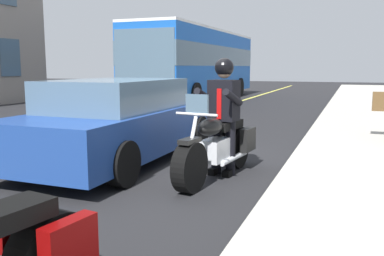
% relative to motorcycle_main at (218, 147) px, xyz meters
% --- Properties ---
extents(ground_plane, '(80.00, 80.00, 0.00)m').
position_rel_motorcycle_main_xyz_m(ground_plane, '(-0.47, -1.11, -0.45)').
color(ground_plane, black).
extents(lane_center_stripe, '(60.00, 0.16, 0.01)m').
position_rel_motorcycle_main_xyz_m(lane_center_stripe, '(-0.47, -3.11, -0.45)').
color(lane_center_stripe, '#E5DB4C').
rests_on(lane_center_stripe, ground_plane).
extents(motorcycle_main, '(2.22, 0.77, 1.26)m').
position_rel_motorcycle_main_xyz_m(motorcycle_main, '(0.00, 0.00, 0.00)').
color(motorcycle_main, black).
rests_on(motorcycle_main, ground_plane).
extents(rider_main, '(0.67, 0.60, 1.74)m').
position_rel_motorcycle_main_xyz_m(rider_main, '(-0.19, 0.02, 0.58)').
color(rider_main, black).
rests_on(rider_main, ground_plane).
extents(bus_near, '(11.05, 2.70, 3.30)m').
position_rel_motorcycle_main_xyz_m(bus_near, '(-13.11, -5.21, 1.42)').
color(bus_near, blue).
rests_on(bus_near, ground_plane).
extents(car_silver, '(4.60, 1.92, 1.40)m').
position_rel_motorcycle_main_xyz_m(car_silver, '(-0.46, -1.89, 0.24)').
color(car_silver, navy).
rests_on(car_silver, ground_plane).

